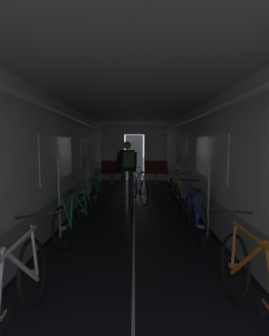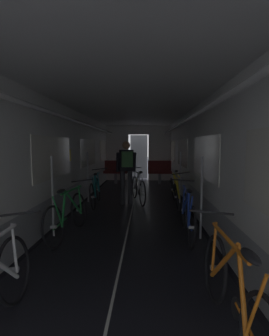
# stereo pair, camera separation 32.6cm
# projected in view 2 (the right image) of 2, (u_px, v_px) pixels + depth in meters

# --- Properties ---
(ground_plane) EXTENTS (60.00, 60.00, 0.00)m
(ground_plane) POSITION_uv_depth(u_px,v_px,m) (107.00, 325.00, 2.18)
(ground_plane) COLOR black
(train_car_shell) EXTENTS (3.14, 12.34, 2.57)m
(train_car_shell) POSITION_uv_depth(u_px,v_px,m) (131.00, 140.00, 5.61)
(train_car_shell) COLOR black
(train_car_shell) RESTS_ON ground
(bench_seat_far_left) EXTENTS (0.98, 0.51, 0.95)m
(bench_seat_far_left) POSITION_uv_depth(u_px,v_px,m) (116.00, 170.00, 10.20)
(bench_seat_far_left) COLOR gray
(bench_seat_far_left) RESTS_ON ground
(bench_seat_far_right) EXTENTS (0.98, 0.51, 0.95)m
(bench_seat_far_right) POSITION_uv_depth(u_px,v_px,m) (160.00, 170.00, 10.12)
(bench_seat_far_right) COLOR gray
(bench_seat_far_right) RESTS_ON ground
(bicycle_yellow) EXTENTS (0.44, 1.69, 0.96)m
(bicycle_yellow) POSITION_uv_depth(u_px,v_px,m) (175.00, 191.00, 6.50)
(bicycle_yellow) COLOR black
(bicycle_yellow) RESTS_ON ground
(bicycle_orange) EXTENTS (0.44, 1.69, 0.95)m
(bicycle_orange) POSITION_uv_depth(u_px,v_px,m) (233.00, 294.00, 2.01)
(bicycle_orange) COLOR black
(bicycle_orange) RESTS_ON ground
(bicycle_teal) EXTENTS (0.44, 1.69, 0.95)m
(bicycle_teal) POSITION_uv_depth(u_px,v_px,m) (95.00, 191.00, 6.48)
(bicycle_teal) COLOR black
(bicycle_teal) RESTS_ON ground
(bicycle_green) EXTENTS (0.53, 1.69, 0.96)m
(bicycle_green) POSITION_uv_depth(u_px,v_px,m) (68.00, 215.00, 4.29)
(bicycle_green) COLOR black
(bicycle_green) RESTS_ON ground
(bicycle_blue) EXTENTS (0.44, 1.69, 0.94)m
(bicycle_blue) POSITION_uv_depth(u_px,v_px,m) (187.00, 215.00, 4.26)
(bicycle_blue) COLOR black
(bicycle_blue) RESTS_ON ground
(person_cyclist_aisle) EXTENTS (0.56, 0.44, 1.69)m
(person_cyclist_aisle) POSITION_uv_depth(u_px,v_px,m) (126.00, 167.00, 6.56)
(person_cyclist_aisle) COLOR #2D2D33
(person_cyclist_aisle) RESTS_ON ground
(bicycle_silver_in_aisle) EXTENTS (0.59, 1.65, 0.94)m
(bicycle_silver_in_aisle) POSITION_uv_depth(u_px,v_px,m) (138.00, 188.00, 6.87)
(bicycle_silver_in_aisle) COLOR black
(bicycle_silver_in_aisle) RESTS_ON ground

